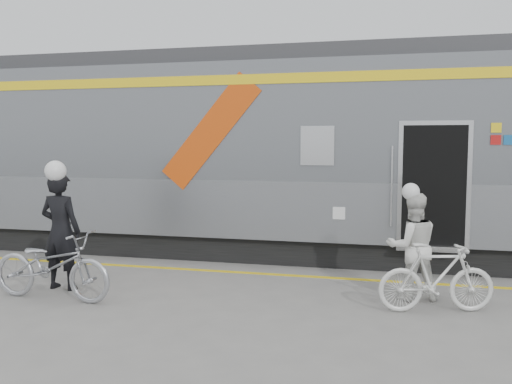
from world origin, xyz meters
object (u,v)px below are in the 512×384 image
(woman, at_px, (412,247))
(bicycle_right, at_px, (436,278))
(man, at_px, (61,231))
(bicycle_left, at_px, (52,265))

(woman, relative_size, bicycle_right, 0.99)
(man, xyz_separation_m, bicycle_right, (5.64, 0.17, -0.45))
(woman, bearing_deg, bicycle_right, 103.61)
(bicycle_left, bearing_deg, bicycle_right, -79.46)
(bicycle_left, xyz_separation_m, woman, (5.14, 1.27, 0.28))
(bicycle_left, distance_m, woman, 5.30)
(bicycle_left, distance_m, bicycle_right, 5.49)
(man, height_order, woman, man)
(bicycle_right, bearing_deg, bicycle_left, 82.51)
(man, relative_size, bicycle_right, 1.16)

